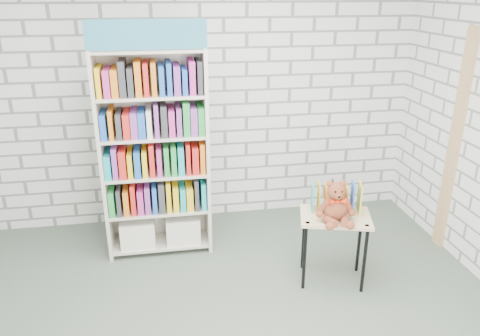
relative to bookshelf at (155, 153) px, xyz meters
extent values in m
plane|color=#485548|center=(0.50, -1.36, -0.99)|extent=(4.50, 4.50, 0.00)
cube|color=silver|center=(0.50, 0.64, 0.41)|extent=(4.50, 0.02, 2.80)
cube|color=beige|center=(-0.47, -0.01, -0.02)|extent=(0.03, 0.38, 1.93)
cube|color=beige|center=(0.47, -0.01, -0.02)|extent=(0.03, 0.38, 1.93)
cube|color=beige|center=(0.00, 0.17, -0.02)|extent=(0.97, 0.02, 1.93)
cube|color=teal|center=(0.00, -0.18, 1.06)|extent=(0.97, 0.02, 0.24)
cube|color=beige|center=(0.00, -0.01, -0.92)|extent=(0.90, 0.36, 0.03)
cube|color=beige|center=(0.00, -0.01, -0.56)|extent=(0.90, 0.36, 0.03)
cube|color=beige|center=(0.00, -0.01, -0.19)|extent=(0.90, 0.36, 0.03)
cube|color=beige|center=(0.00, -0.01, 0.17)|extent=(0.90, 0.36, 0.03)
cube|color=beige|center=(0.00, -0.01, 0.54)|extent=(0.90, 0.36, 0.03)
cube|color=beige|center=(0.00, -0.01, 0.92)|extent=(0.90, 0.36, 0.03)
cube|color=silver|center=(-0.21, -0.01, -0.78)|extent=(0.32, 0.32, 0.26)
cube|color=silver|center=(0.21, -0.01, -0.78)|extent=(0.32, 0.32, 0.26)
cube|color=yellow|center=(0.00, -0.02, -0.42)|extent=(0.90, 0.32, 0.26)
cube|color=blue|center=(0.00, -0.02, -0.05)|extent=(0.90, 0.32, 0.26)
cube|color=green|center=(0.00, -0.02, 0.31)|extent=(0.90, 0.32, 0.26)
cube|color=orange|center=(0.00, -0.02, 0.68)|extent=(0.90, 0.32, 0.26)
cube|color=tan|center=(1.46, -0.80, -0.38)|extent=(0.67, 0.54, 0.03)
cylinder|color=black|center=(1.18, -0.89, -0.69)|extent=(0.03, 0.03, 0.60)
cylinder|color=black|center=(1.26, -0.59, -0.69)|extent=(0.03, 0.03, 0.60)
cylinder|color=black|center=(1.65, -1.02, -0.69)|extent=(0.03, 0.03, 0.60)
cylinder|color=black|center=(1.74, -0.72, -0.69)|extent=(0.03, 0.03, 0.60)
cylinder|color=black|center=(1.19, -0.88, -0.37)|extent=(0.04, 0.04, 0.01)
cylinder|color=black|center=(1.65, -1.01, -0.37)|extent=(0.04, 0.04, 0.01)
cube|color=teal|center=(1.29, -0.66, -0.24)|extent=(0.06, 0.18, 0.24)
cube|color=gold|center=(1.35, -0.68, -0.24)|extent=(0.06, 0.18, 0.24)
cube|color=orange|center=(1.40, -0.69, -0.24)|extent=(0.06, 0.18, 0.24)
cube|color=black|center=(1.46, -0.71, -0.24)|extent=(0.06, 0.18, 0.24)
cube|color=silver|center=(1.51, -0.72, -0.24)|extent=(0.06, 0.18, 0.24)
cube|color=#BD6D21|center=(1.56, -0.74, -0.24)|extent=(0.06, 0.18, 0.24)
cube|color=blue|center=(1.62, -0.75, -0.24)|extent=(0.06, 0.18, 0.24)
cube|color=#D2D346|center=(1.67, -0.77, -0.24)|extent=(0.06, 0.18, 0.24)
ellipsoid|color=brown|center=(1.42, -0.87, -0.26)|extent=(0.21, 0.17, 0.21)
sphere|color=brown|center=(1.42, -0.87, -0.11)|extent=(0.15, 0.15, 0.15)
sphere|color=brown|center=(1.37, -0.85, -0.05)|extent=(0.05, 0.05, 0.05)
sphere|color=brown|center=(1.47, -0.86, -0.05)|extent=(0.05, 0.05, 0.05)
sphere|color=brown|center=(1.41, -0.93, -0.13)|extent=(0.06, 0.06, 0.06)
sphere|color=black|center=(1.39, -0.93, -0.09)|extent=(0.02, 0.02, 0.02)
sphere|color=black|center=(1.44, -0.93, -0.09)|extent=(0.02, 0.02, 0.02)
sphere|color=black|center=(1.41, -0.96, -0.12)|extent=(0.02, 0.02, 0.02)
cylinder|color=brown|center=(1.32, -0.88, -0.23)|extent=(0.10, 0.09, 0.14)
cylinder|color=brown|center=(1.52, -0.89, -0.23)|extent=(0.10, 0.08, 0.14)
sphere|color=brown|center=(1.28, -0.89, -0.29)|extent=(0.06, 0.06, 0.06)
sphere|color=brown|center=(1.55, -0.91, -0.29)|extent=(0.06, 0.06, 0.06)
cylinder|color=brown|center=(1.35, -0.96, -0.33)|extent=(0.10, 0.16, 0.08)
cylinder|color=brown|center=(1.47, -0.97, -0.33)|extent=(0.12, 0.17, 0.08)
sphere|color=brown|center=(1.32, -1.03, -0.33)|extent=(0.07, 0.07, 0.07)
sphere|color=brown|center=(1.49, -1.04, -0.33)|extent=(0.07, 0.07, 0.07)
cone|color=red|center=(1.38, -0.92, -0.17)|extent=(0.06, 0.06, 0.05)
cone|color=red|center=(1.45, -0.93, -0.17)|extent=(0.06, 0.06, 0.05)
sphere|color=red|center=(1.41, -0.93, -0.17)|extent=(0.03, 0.03, 0.03)
cube|color=tan|center=(2.73, -0.41, 0.06)|extent=(0.05, 0.12, 2.10)
camera|label=1|loc=(0.07, -4.10, 1.42)|focal=35.00mm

